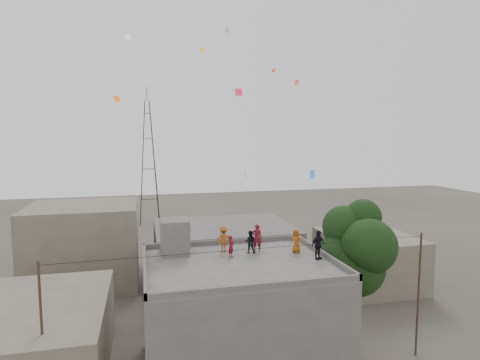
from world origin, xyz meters
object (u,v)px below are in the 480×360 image
object	(u,v)px
person_red_adult	(257,238)
person_dark_adult	(318,245)
stair_head_box	(175,237)
transmission_tower	(148,162)
tree	(357,251)

from	to	relation	value
person_red_adult	person_dark_adult	xyz separation A→B (m)	(2.84, -2.31, -0.00)
stair_head_box	transmission_tower	size ratio (longest dim) A/B	0.10
person_red_adult	person_dark_adult	bearing A→B (deg)	156.40
tree	person_red_adult	distance (m)	6.01
stair_head_box	transmission_tower	world-z (taller)	transmission_tower
tree	transmission_tower	xyz separation A→B (m)	(-11.37, 39.40, 2.97)
stair_head_box	tree	size ratio (longest dim) A/B	0.22
transmission_tower	tree	bearing A→B (deg)	-73.91
stair_head_box	person_red_adult	bearing A→B (deg)	-7.94
tree	person_dark_adult	size ratio (longest dim) A/B	5.64
stair_head_box	person_red_adult	world-z (taller)	stair_head_box
stair_head_box	tree	xyz separation A→B (m)	(10.57, -2.00, -1.00)
stair_head_box	transmission_tower	bearing A→B (deg)	91.23
tree	transmission_tower	bearing A→B (deg)	106.09
person_dark_adult	transmission_tower	bearing A→B (deg)	79.20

